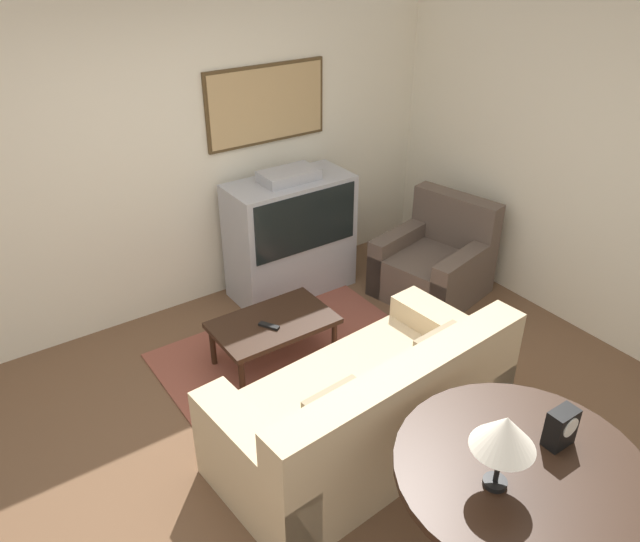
# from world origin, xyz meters

# --- Properties ---
(ground_plane) EXTENTS (12.00, 12.00, 0.00)m
(ground_plane) POSITION_xyz_m (0.00, 0.00, 0.00)
(ground_plane) COLOR brown
(wall_back) EXTENTS (12.00, 0.10, 2.70)m
(wall_back) POSITION_xyz_m (0.01, 2.13, 1.35)
(wall_back) COLOR beige
(wall_back) RESTS_ON ground_plane
(wall_right) EXTENTS (0.06, 12.00, 2.70)m
(wall_right) POSITION_xyz_m (2.63, 0.00, 1.35)
(wall_right) COLOR beige
(wall_right) RESTS_ON ground_plane
(area_rug) EXTENTS (1.96, 1.50, 0.01)m
(area_rug) POSITION_xyz_m (0.41, 0.83, 0.01)
(area_rug) COLOR brown
(area_rug) RESTS_ON ground_plane
(tv) EXTENTS (1.10, 0.52, 1.16)m
(tv) POSITION_xyz_m (0.95, 1.76, 0.55)
(tv) COLOR #9E9EA3
(tv) RESTS_ON ground_plane
(couch) EXTENTS (1.95, 1.08, 0.87)m
(couch) POSITION_xyz_m (0.27, -0.20, 0.32)
(couch) COLOR #CCB289
(couch) RESTS_ON ground_plane
(armchair) EXTENTS (1.00, 0.99, 0.86)m
(armchair) POSITION_xyz_m (2.00, 0.99, 0.28)
(armchair) COLOR brown
(armchair) RESTS_ON ground_plane
(coffee_table) EXTENTS (0.90, 0.56, 0.38)m
(coffee_table) POSITION_xyz_m (0.26, 0.92, 0.34)
(coffee_table) COLOR black
(coffee_table) RESTS_ON ground_plane
(console_table) EXTENTS (1.20, 1.20, 0.80)m
(console_table) POSITION_xyz_m (0.30, -1.30, 0.73)
(console_table) COLOR black
(console_table) RESTS_ON ground_plane
(table_lamp) EXTENTS (0.29, 0.29, 0.40)m
(table_lamp) POSITION_xyz_m (0.12, -1.29, 1.11)
(table_lamp) COLOR black
(table_lamp) RESTS_ON console_table
(mantel_clock) EXTENTS (0.15, 0.10, 0.20)m
(mantel_clock) POSITION_xyz_m (0.56, -1.30, 0.90)
(mantel_clock) COLOR black
(mantel_clock) RESTS_ON console_table
(remote) EXTENTS (0.12, 0.16, 0.02)m
(remote) POSITION_xyz_m (0.20, 0.87, 0.39)
(remote) COLOR black
(remote) RESTS_ON coffee_table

